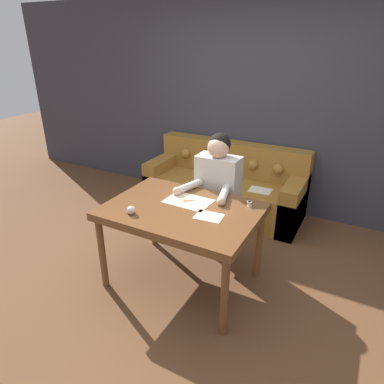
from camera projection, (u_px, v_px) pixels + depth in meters
ground_plane at (181, 279)px, 3.25m from camera, size 16.00×16.00×0.00m
wall_back at (257, 108)px, 4.25m from camera, size 8.00×0.06×2.60m
dining_table at (182, 216)px, 2.95m from camera, size 1.30×0.92×0.77m
couch at (225, 187)px, 4.44m from camera, size 2.00×0.77×0.87m
person at (217, 194)px, 3.44m from camera, size 0.53×0.61×1.28m
pattern_paper_main at (188, 201)px, 3.03m from camera, size 0.41×0.29×0.00m
pattern_paper_offcut at (209, 216)px, 2.77m from camera, size 0.24×0.19×0.00m
scissors at (190, 201)px, 3.04m from camera, size 0.22×0.18×0.01m
thread_spool at (249, 204)px, 2.94m from camera, size 0.04×0.04×0.05m
pin_cushion at (131, 211)px, 2.80m from camera, size 0.07×0.07×0.07m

